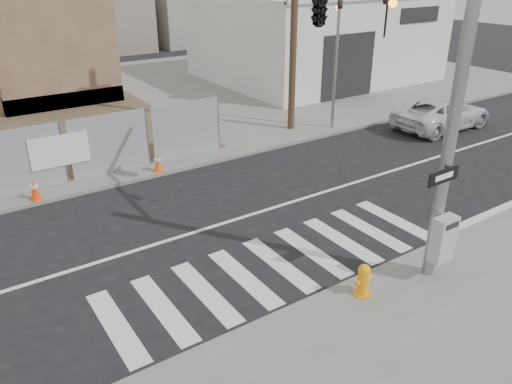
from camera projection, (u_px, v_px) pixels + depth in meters
ground at (226, 223)px, 13.77m from camera, size 100.00×100.00×0.00m
sidewalk_far at (78, 108)px, 24.27m from camera, size 50.00×20.00×0.12m
signal_pole at (359, 46)px, 11.48m from camera, size 0.96×5.87×7.00m
far_signal_pole at (337, 46)px, 19.81m from camera, size 0.16×0.20×5.60m
concrete_wall_right at (56, 38)px, 22.68m from camera, size 5.50×1.30×8.00m
auto_shop at (315, 35)px, 29.54m from camera, size 12.00×10.20×5.95m
utility_pole_right at (295, 0)px, 19.00m from camera, size 1.60×0.28×10.00m
fire_hydrant at (363, 280)px, 10.49m from camera, size 0.46×0.44×0.73m
suv at (442, 113)px, 21.27m from camera, size 4.68×2.17×1.30m
traffic_cone_c at (35, 190)px, 14.72m from camera, size 0.42×0.42×0.64m
traffic_cone_d at (158, 163)px, 16.71m from camera, size 0.41×0.41×0.62m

